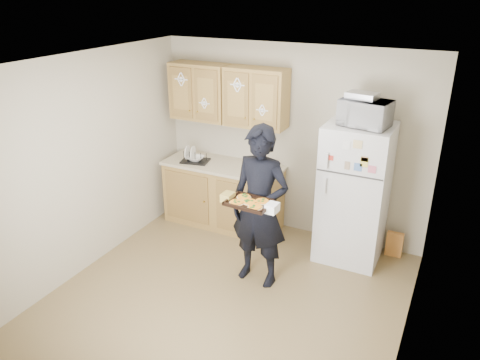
# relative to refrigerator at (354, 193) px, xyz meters

# --- Properties ---
(floor) EXTENTS (3.60, 3.60, 0.00)m
(floor) POSITION_rel_refrigerator_xyz_m (-0.95, -1.43, -0.85)
(floor) COLOR brown
(floor) RESTS_ON ground
(ceiling) EXTENTS (3.60, 3.60, 0.00)m
(ceiling) POSITION_rel_refrigerator_xyz_m (-0.95, -1.43, 1.65)
(ceiling) COLOR silver
(ceiling) RESTS_ON wall_back
(wall_back) EXTENTS (3.60, 0.04, 2.50)m
(wall_back) POSITION_rel_refrigerator_xyz_m (-0.95, 0.37, 0.40)
(wall_back) COLOR #AEA48D
(wall_back) RESTS_ON floor
(wall_front) EXTENTS (3.60, 0.04, 2.50)m
(wall_front) POSITION_rel_refrigerator_xyz_m (-0.95, -3.23, 0.40)
(wall_front) COLOR #AEA48D
(wall_front) RESTS_ON floor
(wall_left) EXTENTS (0.04, 3.60, 2.50)m
(wall_left) POSITION_rel_refrigerator_xyz_m (-2.75, -1.43, 0.40)
(wall_left) COLOR #AEA48D
(wall_left) RESTS_ON floor
(wall_right) EXTENTS (0.04, 3.60, 2.50)m
(wall_right) POSITION_rel_refrigerator_xyz_m (0.85, -1.43, 0.40)
(wall_right) COLOR #AEA48D
(wall_right) RESTS_ON floor
(refrigerator) EXTENTS (0.75, 0.70, 1.70)m
(refrigerator) POSITION_rel_refrigerator_xyz_m (0.00, 0.00, 0.00)
(refrigerator) COLOR silver
(refrigerator) RESTS_ON floor
(base_cabinet) EXTENTS (1.60, 0.60, 0.86)m
(base_cabinet) POSITION_rel_refrigerator_xyz_m (-1.80, 0.05, -0.42)
(base_cabinet) COLOR olive
(base_cabinet) RESTS_ON floor
(countertop) EXTENTS (1.64, 0.64, 0.04)m
(countertop) POSITION_rel_refrigerator_xyz_m (-1.80, 0.05, 0.03)
(countertop) COLOR beige
(countertop) RESTS_ON base_cabinet
(upper_cab_left) EXTENTS (0.80, 0.33, 0.75)m
(upper_cab_left) POSITION_rel_refrigerator_xyz_m (-2.20, 0.18, 0.98)
(upper_cab_left) COLOR olive
(upper_cab_left) RESTS_ON wall_back
(upper_cab_right) EXTENTS (0.80, 0.33, 0.75)m
(upper_cab_right) POSITION_rel_refrigerator_xyz_m (-1.38, 0.18, 0.98)
(upper_cab_right) COLOR olive
(upper_cab_right) RESTS_ON wall_back
(cereal_box) EXTENTS (0.20, 0.07, 0.32)m
(cereal_box) POSITION_rel_refrigerator_xyz_m (0.52, 0.24, -0.69)
(cereal_box) COLOR #E9B352
(cereal_box) RESTS_ON floor
(person) EXTENTS (0.69, 0.48, 1.83)m
(person) POSITION_rel_refrigerator_xyz_m (-0.80, -0.97, 0.07)
(person) COLOR black
(person) RESTS_ON floor
(baking_tray) EXTENTS (0.47, 0.36, 0.04)m
(baking_tray) POSITION_rel_refrigerator_xyz_m (-0.78, -1.26, 0.25)
(baking_tray) COLOR black
(baking_tray) RESTS_ON person
(pizza_front_left) EXTENTS (0.15, 0.15, 0.02)m
(pizza_front_left) POSITION_rel_refrigerator_xyz_m (-0.89, -1.33, 0.27)
(pizza_front_left) COLOR orange
(pizza_front_left) RESTS_ON baking_tray
(pizza_front_right) EXTENTS (0.15, 0.15, 0.02)m
(pizza_front_right) POSITION_rel_refrigerator_xyz_m (-0.68, -1.35, 0.27)
(pizza_front_right) COLOR orange
(pizza_front_right) RESTS_ON baking_tray
(pizza_back_left) EXTENTS (0.15, 0.15, 0.02)m
(pizza_back_left) POSITION_rel_refrigerator_xyz_m (-0.88, -1.18, 0.27)
(pizza_back_left) COLOR orange
(pizza_back_left) RESTS_ON baking_tray
(pizza_back_right) EXTENTS (0.15, 0.15, 0.02)m
(pizza_back_right) POSITION_rel_refrigerator_xyz_m (-0.67, -1.20, 0.27)
(pizza_back_right) COLOR orange
(pizza_back_right) RESTS_ON baking_tray
(pizza_center) EXTENTS (0.15, 0.15, 0.02)m
(pizza_center) POSITION_rel_refrigerator_xyz_m (-0.78, -1.26, 0.27)
(pizza_center) COLOR orange
(pizza_center) RESTS_ON baking_tray
(microwave) EXTENTS (0.58, 0.44, 0.30)m
(microwave) POSITION_rel_refrigerator_xyz_m (0.04, -0.05, 1.00)
(microwave) COLOR silver
(microwave) RESTS_ON refrigerator
(foil_pan) EXTENTS (0.36, 0.28, 0.07)m
(foil_pan) POSITION_rel_refrigerator_xyz_m (-0.02, -0.02, 1.18)
(foil_pan) COLOR silver
(foil_pan) RESTS_ON microwave
(dish_rack) EXTENTS (0.41, 0.34, 0.15)m
(dish_rack) POSITION_rel_refrigerator_xyz_m (-2.19, -0.03, 0.12)
(dish_rack) COLOR black
(dish_rack) RESTS_ON countertop
(bowl) EXTENTS (0.24, 0.24, 0.05)m
(bowl) POSITION_rel_refrigerator_xyz_m (-2.18, -0.03, 0.10)
(bowl) COLOR silver
(bowl) RESTS_ON dish_rack
(soap_bottle) EXTENTS (0.11, 0.11, 0.19)m
(soap_bottle) POSITION_rel_refrigerator_xyz_m (-1.11, -0.08, 0.14)
(soap_bottle) COLOR silver
(soap_bottle) RESTS_ON countertop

